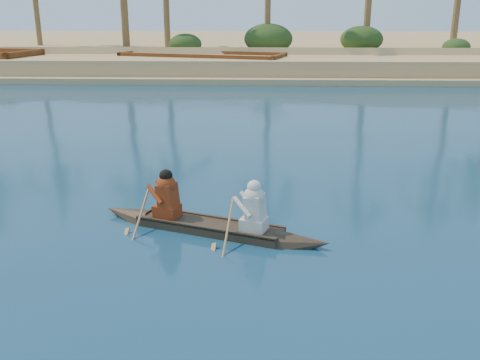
# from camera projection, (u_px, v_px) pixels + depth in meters

# --- Properties ---
(sandy_embankment) EXTENTS (150.00, 51.00, 1.50)m
(sandy_embankment) POSITION_uv_depth(u_px,v_px,m) (330.00, 48.00, 54.01)
(sandy_embankment) COLOR tan
(sandy_embankment) RESTS_ON ground
(shrub_cluster) EXTENTS (100.00, 6.00, 2.40)m
(shrub_cluster) POSITION_uv_depth(u_px,v_px,m) (357.00, 53.00, 39.15)
(shrub_cluster) COLOR #203C16
(shrub_cluster) RESTS_ON ground
(canoe) EXTENTS (4.74, 2.26, 1.33)m
(canoe) POSITION_uv_depth(u_px,v_px,m) (209.00, 219.00, 10.42)
(canoe) COLOR #352C1C
(canoe) RESTS_ON ground
(barge_mid) EXTENTS (11.25, 6.34, 1.78)m
(barge_mid) POSITION_uv_depth(u_px,v_px,m) (203.00, 66.00, 35.43)
(barge_mid) COLOR brown
(barge_mid) RESTS_ON ground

